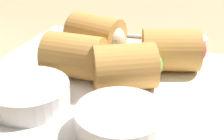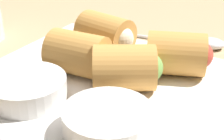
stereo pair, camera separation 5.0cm
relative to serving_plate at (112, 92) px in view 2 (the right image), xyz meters
The scene contains 9 objects.
table_surface 2.62cm from the serving_plate, 57.30° to the left, with size 180.00×140.00×2.00cm.
serving_plate is the anchor object (origin of this frame).
roll_front_left 9.07cm from the serving_plate, 126.49° to the right, with size 8.12×7.30×5.06cm.
roll_front_right 3.74cm from the serving_plate, 162.44° to the right, with size 8.34×7.88×5.06cm.
roll_back_left 9.53cm from the serving_plate, 54.09° to the right, with size 7.78×5.78×5.06cm.
roll_back_right 5.66cm from the serving_plate, ahead, with size 7.79×5.79×5.06cm.
dipping_bowl_near 8.51cm from the serving_plate, 119.86° to the left, with size 8.37×8.37×2.33cm.
dipping_bowl_far 9.44cm from the serving_plate, 48.31° to the left, with size 8.37×8.37×2.33cm.
spoon 19.38cm from the serving_plate, 100.90° to the right, with size 16.39×5.15×1.42cm.
Camera 2 is at (-20.39, 28.83, 24.52)cm, focal length 60.00 mm.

